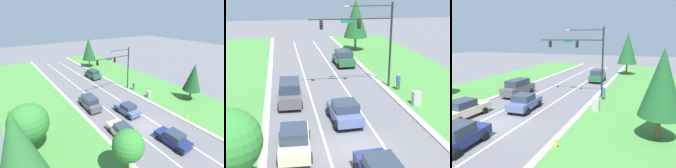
{
  "view_description": "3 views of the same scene",
  "coord_description": "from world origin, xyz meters",
  "views": [
    {
      "loc": [
        -14.63,
        -13.41,
        13.89
      ],
      "look_at": [
        2.71,
        12.1,
        1.64
      ],
      "focal_mm": 28.0,
      "sensor_mm": 36.0,
      "label": 1
    },
    {
      "loc": [
        -4.31,
        -16.75,
        9.64
      ],
      "look_at": [
        0.72,
        10.06,
        1.11
      ],
      "focal_mm": 50.0,
      "sensor_mm": 36.0,
      "label": 2
    },
    {
      "loc": [
        11.3,
        -13.7,
        6.95
      ],
      "look_at": [
        2.04,
        10.0,
        1.66
      ],
      "focal_mm": 35.0,
      "sensor_mm": 36.0,
      "label": 3
    }
  ],
  "objects": [
    {
      "name": "ground_plane",
      "position": [
        0.0,
        0.0,
        0.0
      ],
      "size": [
        160.0,
        160.0,
        0.0
      ],
      "primitive_type": "plane",
      "color": "#5B5B60"
    },
    {
      "name": "curb_strip_right",
      "position": [
        5.65,
        0.0,
        0.07
      ],
      "size": [
        0.5,
        90.0,
        0.15
      ],
      "color": "beige",
      "rests_on": "ground_plane"
    },
    {
      "name": "grass_verge_right",
      "position": [
        10.9,
        0.0,
        0.04
      ],
      "size": [
        10.0,
        90.0,
        0.08
      ],
      "color": "#427F38",
      "rests_on": "ground_plane"
    },
    {
      "name": "lane_stripe_inner_left",
      "position": [
        -1.8,
        0.0,
        0.0
      ],
      "size": [
        0.14,
        81.0,
        0.01
      ],
      "color": "white",
      "rests_on": "ground_plane"
    },
    {
      "name": "lane_stripe_inner_right",
      "position": [
        1.8,
        0.0,
        0.0
      ],
      "size": [
        0.14,
        81.0,
        0.01
      ],
      "color": "white",
      "rests_on": "ground_plane"
    },
    {
      "name": "traffic_signal_mast",
      "position": [
        3.98,
        11.73,
        5.52
      ],
      "size": [
        8.02,
        0.41,
        8.3
      ],
      "color": "black",
      "rests_on": "ground_plane"
    },
    {
      "name": "graphite_suv",
      "position": [
        -3.71,
        8.93,
        1.02
      ],
      "size": [
        2.17,
        5.11,
        2.03
      ],
      "rotation": [
        0.0,
        0.0,
        -0.03
      ],
      "color": "#4C4C51",
      "rests_on": "ground_plane"
    },
    {
      "name": "navy_sedan",
      "position": [
        0.25,
        -3.95,
        0.82
      ],
      "size": [
        2.04,
        4.17,
        1.66
      ],
      "rotation": [
        0.0,
        0.0,
        0.03
      ],
      "color": "navy",
      "rests_on": "ground_plane"
    },
    {
      "name": "forest_suv",
      "position": [
        3.55,
        21.28,
        1.01
      ],
      "size": [
        2.32,
        4.67,
        1.96
      ],
      "rotation": [
        0.0,
        0.0,
        0.02
      ],
      "color": "#235633",
      "rests_on": "ground_plane"
    },
    {
      "name": "champagne_sedan",
      "position": [
        -3.78,
        0.4,
        0.83
      ],
      "size": [
        2.17,
        4.67,
        1.68
      ],
      "rotation": [
        0.0,
        0.0,
        -0.05
      ],
      "color": "beige",
      "rests_on": "ground_plane"
    },
    {
      "name": "slate_blue_sedan",
      "position": [
        0.12,
        4.18,
        0.84
      ],
      "size": [
        2.28,
        4.22,
        1.65
      ],
      "rotation": [
        0.0,
        0.0,
        0.05
      ],
      "color": "#475684",
      "rests_on": "ground_plane"
    },
    {
      "name": "utility_cabinet",
      "position": [
        6.78,
        6.35,
        0.62
      ],
      "size": [
        0.7,
        0.6,
        1.24
      ],
      "color": "#9E9E99",
      "rests_on": "ground_plane"
    },
    {
      "name": "pedestrian",
      "position": [
        6.72,
        10.45,
        0.94
      ],
      "size": [
        0.44,
        0.35,
        1.69
      ],
      "rotation": [
        0.0,
        0.0,
        3.53
      ],
      "color": "#42382D",
      "rests_on": "ground_plane"
    },
    {
      "name": "fire_hydrant",
      "position": [
        6.07,
        -1.82,
        0.34
      ],
      "size": [
        0.34,
        0.2,
        0.7
      ],
      "color": "gold",
      "rests_on": "ground_plane"
    },
    {
      "name": "conifer_near_right_tree",
      "position": [
        7.27,
        30.27,
        5.08
      ],
      "size": [
        3.66,
        3.66,
        8.01
      ],
      "color": "brown",
      "rests_on": "ground_plane"
    },
    {
      "name": "conifer_far_right_tree",
      "position": [
        12.2,
        1.76,
        4.1
      ],
      "size": [
        2.9,
        2.9,
        6.43
      ],
      "color": "brown",
      "rests_on": "ground_plane"
    }
  ]
}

